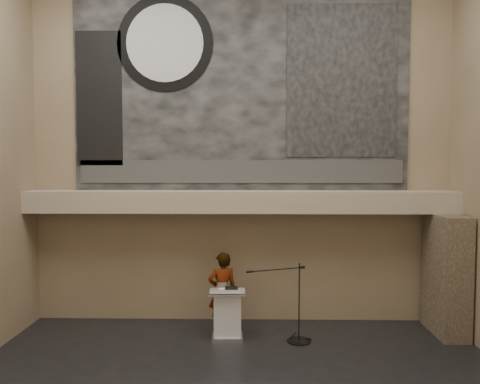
{
  "coord_description": "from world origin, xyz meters",
  "views": [
    {
      "loc": [
        0.2,
        -7.33,
        3.84
      ],
      "look_at": [
        0.0,
        3.2,
        3.2
      ],
      "focal_mm": 35.0,
      "sensor_mm": 36.0,
      "label": 1
    }
  ],
  "objects": [
    {
      "name": "wall_back",
      "position": [
        0.0,
        4.0,
        4.25
      ],
      "size": [
        10.0,
        0.02,
        8.5
      ],
      "primitive_type": "cube",
      "color": "#7C694E",
      "rests_on": "floor"
    },
    {
      "name": "wall_front",
      "position": [
        0.0,
        -4.0,
        4.25
      ],
      "size": [
        10.0,
        0.02,
        8.5
      ],
      "primitive_type": "cube",
      "color": "#7C694E",
      "rests_on": "floor"
    },
    {
      "name": "soffit",
      "position": [
        0.0,
        3.6,
        2.95
      ],
      "size": [
        10.0,
        0.8,
        0.5
      ],
      "primitive_type": "cube",
      "color": "tan",
      "rests_on": "wall_back"
    },
    {
      "name": "sprinkler_left",
      "position": [
        -1.6,
        3.55,
        2.67
      ],
      "size": [
        0.04,
        0.04,
        0.06
      ],
      "primitive_type": "cylinder",
      "color": "#B2893D",
      "rests_on": "soffit"
    },
    {
      "name": "sprinkler_right",
      "position": [
        1.9,
        3.55,
        2.67
      ],
      "size": [
        0.04,
        0.04,
        0.06
      ],
      "primitive_type": "cylinder",
      "color": "#B2893D",
      "rests_on": "soffit"
    },
    {
      "name": "banner",
      "position": [
        0.0,
        3.97,
        5.7
      ],
      "size": [
        8.0,
        0.05,
        5.0
      ],
      "primitive_type": "cube",
      "color": "black",
      "rests_on": "wall_back"
    },
    {
      "name": "banner_text_strip",
      "position": [
        0.0,
        3.93,
        3.65
      ],
      "size": [
        7.76,
        0.02,
        0.55
      ],
      "primitive_type": "cube",
      "color": "#303030",
      "rests_on": "banner"
    },
    {
      "name": "banner_clock_rim",
      "position": [
        -1.8,
        3.93,
        6.7
      ],
      "size": [
        2.3,
        0.02,
        2.3
      ],
      "primitive_type": "cylinder",
      "rotation": [
        1.57,
        0.0,
        0.0
      ],
      "color": "black",
      "rests_on": "banner"
    },
    {
      "name": "banner_clock_face",
      "position": [
        -1.8,
        3.91,
        6.7
      ],
      "size": [
        1.84,
        0.02,
        1.84
      ],
      "primitive_type": "cylinder",
      "rotation": [
        1.57,
        0.0,
        0.0
      ],
      "color": "silver",
      "rests_on": "banner"
    },
    {
      "name": "banner_building_print",
      "position": [
        2.4,
        3.93,
        5.8
      ],
      "size": [
        2.6,
        0.02,
        3.6
      ],
      "primitive_type": "cube",
      "color": "black",
      "rests_on": "banner"
    },
    {
      "name": "banner_brick_print",
      "position": [
        -3.4,
        3.93,
        5.4
      ],
      "size": [
        1.1,
        0.02,
        3.2
      ],
      "primitive_type": "cube",
      "color": "black",
      "rests_on": "banner"
    },
    {
      "name": "stone_pier",
      "position": [
        4.65,
        3.15,
        1.35
      ],
      "size": [
        0.6,
        1.4,
        2.7
      ],
      "primitive_type": "cube",
      "color": "#45392A",
      "rests_on": "floor"
    },
    {
      "name": "lectern",
      "position": [
        -0.27,
        2.72,
        0.55
      ],
      "size": [
        0.77,
        0.57,
        1.14
      ],
      "rotation": [
        0.0,
        0.0,
        0.04
      ],
      "color": "silver",
      "rests_on": "floor"
    },
    {
      "name": "binder",
      "position": [
        -0.18,
        2.74,
        1.12
      ],
      "size": [
        0.29,
        0.23,
        0.04
      ],
      "primitive_type": "cube",
      "rotation": [
        0.0,
        0.0,
        0.03
      ],
      "color": "black",
      "rests_on": "lectern"
    },
    {
      "name": "papers",
      "position": [
        -0.33,
        2.69,
        1.1
      ],
      "size": [
        0.28,
        0.33,
        0.0
      ],
      "primitive_type": "cube",
      "rotation": [
        0.0,
        0.0,
        0.3
      ],
      "color": "white",
      "rests_on": "lectern"
    },
    {
      "name": "speaker_person",
      "position": [
        -0.4,
        3.18,
        0.91
      ],
      "size": [
        0.76,
        0.59,
        1.83
      ],
      "primitive_type": "imported",
      "rotation": [
        0.0,
        0.0,
        3.4
      ],
      "color": "silver",
      "rests_on": "floor"
    },
    {
      "name": "mic_stand",
      "position": [
        1.25,
        2.57,
        0.26
      ],
      "size": [
        1.39,
        0.69,
        1.71
      ],
      "rotation": [
        0.0,
        0.0,
        0.36
      ],
      "color": "black",
      "rests_on": "floor"
    }
  ]
}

